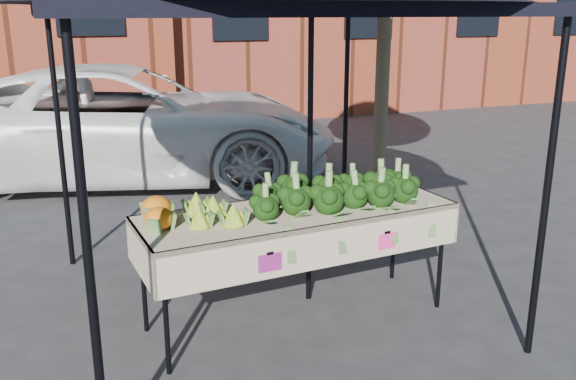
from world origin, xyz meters
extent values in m
plane|color=#29292B|center=(0.00, 0.00, 0.00)|extent=(90.00, 90.00, 0.00)
cube|color=#BBAF90|center=(0.19, -0.05, 0.45)|extent=(2.45, 0.95, 0.90)
cube|color=#F22D8C|center=(-0.22, -0.46, 0.70)|extent=(0.17, 0.01, 0.12)
cube|color=#FD2F8E|center=(0.73, -0.46, 0.70)|extent=(0.17, 0.01, 0.12)
ellipsoid|color=black|center=(0.52, -0.03, 1.04)|extent=(1.49, 0.59, 0.28)
ellipsoid|color=#ADBF30|center=(-0.47, -0.02, 1.01)|extent=(0.45, 0.59, 0.22)
ellipsoid|color=orange|center=(-0.84, 0.01, 1.00)|extent=(0.25, 0.45, 0.20)
camera|label=1|loc=(-1.53, -4.11, 2.33)|focal=38.60mm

